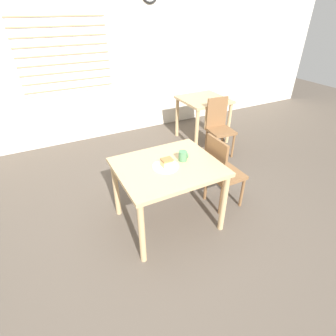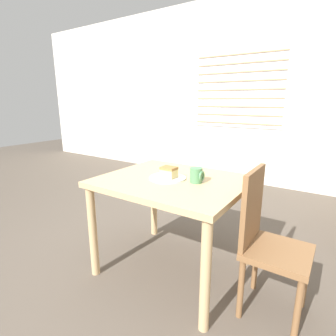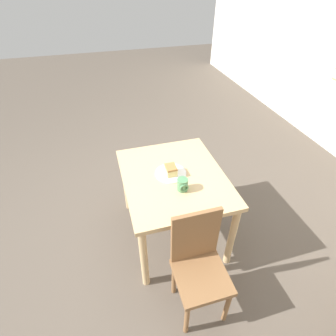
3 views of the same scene
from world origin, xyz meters
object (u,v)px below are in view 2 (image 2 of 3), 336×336
dining_table_near (173,192)px  plate (168,178)px  coffee_mug (197,175)px  chair_near_window (267,239)px  cake_slice (169,172)px

dining_table_near → plate: size_ratio=3.84×
dining_table_near → coffee_mug: coffee_mug is taller
dining_table_near → chair_near_window: bearing=-1.6°
plate → cake_slice: (0.01, -0.00, 0.05)m
chair_near_window → coffee_mug: 0.59m
dining_table_near → coffee_mug: bearing=4.9°
dining_table_near → cake_slice: bearing=-135.0°
plate → coffee_mug: coffee_mug is taller
cake_slice → chair_near_window: bearing=0.1°
plate → dining_table_near: bearing=26.2°
plate → coffee_mug: 0.22m
dining_table_near → chair_near_window: chair_near_window is taller
cake_slice → coffee_mug: (0.20, 0.04, 0.00)m
plate → cake_slice: bearing=-16.4°
dining_table_near → cake_slice: size_ratio=9.45×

